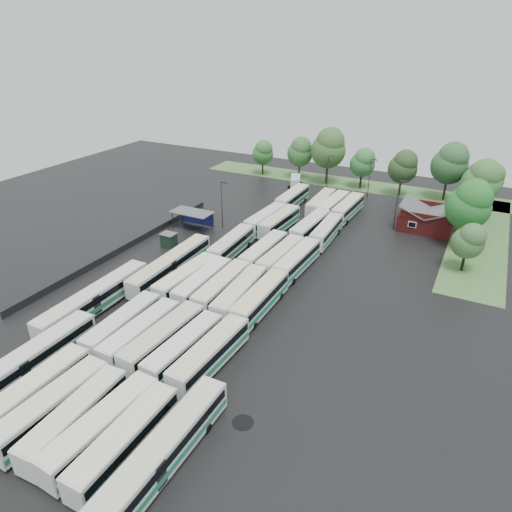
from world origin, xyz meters
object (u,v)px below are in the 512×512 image
at_px(brick_building, 426,220).
at_px(artic_bus_east, 156,461).
at_px(artic_bus_west_a, 25,364).
at_px(minibus, 295,181).

relative_size(brick_building, artic_bus_east, 0.52).
distance_m(brick_building, artic_bus_east, 70.40).
bearing_deg(artic_bus_east, brick_building, 80.43).
height_order(artic_bus_west_a, minibus, artic_bus_west_a).
height_order(artic_bus_east, minibus, artic_bus_east).
relative_size(brick_building, minibus, 1.55).
bearing_deg(minibus, artic_bus_east, -96.13).
bearing_deg(artic_bus_west_a, minibus, 90.30).
distance_m(artic_bus_east, minibus, 85.32).
bearing_deg(artic_bus_west_a, brick_building, 63.29).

